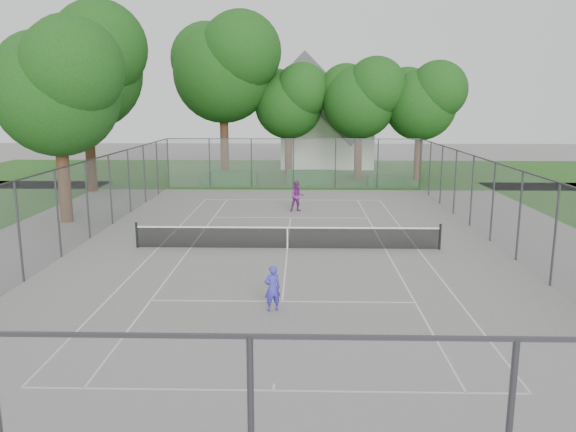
{
  "coord_description": "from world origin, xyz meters",
  "views": [
    {
      "loc": [
        0.58,
        -22.93,
        6.11
      ],
      "look_at": [
        0.0,
        1.0,
        1.2
      ],
      "focal_mm": 35.0,
      "sensor_mm": 36.0,
      "label": 1
    }
  ],
  "objects_px": {
    "woman_player": "(297,196)",
    "house": "(326,122)",
    "girl_player": "(272,288)",
    "tennis_net": "(287,237)"
  },
  "relations": [
    {
      "from": "house",
      "to": "girl_player",
      "type": "bearing_deg",
      "value": -94.77
    },
    {
      "from": "girl_player",
      "to": "woman_player",
      "type": "relative_size",
      "value": 0.81
    },
    {
      "from": "woman_player",
      "to": "house",
      "type": "bearing_deg",
      "value": 71.68
    },
    {
      "from": "tennis_net",
      "to": "girl_player",
      "type": "xyz_separation_m",
      "value": [
        -0.26,
        -7.17,
        0.18
      ]
    },
    {
      "from": "tennis_net",
      "to": "girl_player",
      "type": "relative_size",
      "value": 9.26
    },
    {
      "from": "girl_player",
      "to": "woman_player",
      "type": "distance_m",
      "value": 15.39
    },
    {
      "from": "woman_player",
      "to": "tennis_net",
      "type": "bearing_deg",
      "value": -104.27
    },
    {
      "from": "house",
      "to": "woman_player",
      "type": "xyz_separation_m",
      "value": [
        -2.55,
        -22.51,
        -3.35
      ]
    },
    {
      "from": "tennis_net",
      "to": "girl_player",
      "type": "height_order",
      "value": "girl_player"
    },
    {
      "from": "house",
      "to": "woman_player",
      "type": "height_order",
      "value": "house"
    }
  ]
}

